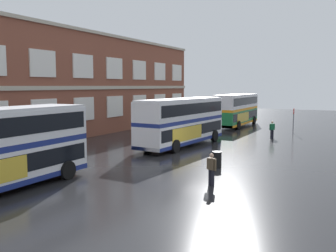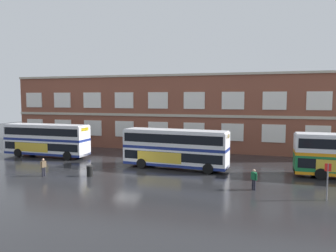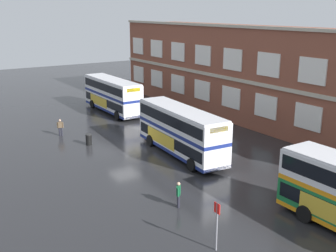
{
  "view_description": "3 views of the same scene",
  "coord_description": "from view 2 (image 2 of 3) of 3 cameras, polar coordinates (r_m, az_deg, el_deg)",
  "views": [
    {
      "loc": [
        -24.83,
        -10.16,
        5.16
      ],
      "look_at": [
        1.39,
        3.5,
        1.96
      ],
      "focal_mm": 39.94,
      "sensor_mm": 36.0,
      "label": 1
    },
    {
      "loc": [
        12.92,
        -28.82,
        7.41
      ],
      "look_at": [
        3.14,
        3.57,
        4.44
      ],
      "focal_mm": 34.64,
      "sensor_mm": 36.0,
      "label": 2
    },
    {
      "loc": [
        32.0,
        -16.23,
        12.15
      ],
      "look_at": [
        2.33,
        3.23,
        2.2
      ],
      "focal_mm": 44.46,
      "sensor_mm": 36.0,
      "label": 3
    }
  ],
  "objects": [
    {
      "name": "ground_plane",
      "position": [
        34.23,
        -5.86,
        -7.51
      ],
      "size": [
        120.0,
        120.0,
        0.0
      ],
      "primitive_type": "plane",
      "color": "#232326"
    },
    {
      "name": "brick_terminal_building",
      "position": [
        48.32,
        2.64,
        2.36
      ],
      "size": [
        51.34,
        8.19,
        10.63
      ],
      "color": "brown",
      "rests_on": "ground"
    },
    {
      "name": "double_decker_near",
      "position": [
        43.45,
        -20.58,
        -2.26
      ],
      "size": [
        11.02,
        2.93,
        4.07
      ],
      "color": "silver",
      "rests_on": "ground"
    },
    {
      "name": "double_decker_middle",
      "position": [
        33.93,
        1.27,
        -3.9
      ],
      "size": [
        11.16,
        3.46,
        4.07
      ],
      "color": "silver",
      "rests_on": "ground"
    },
    {
      "name": "waiting_passenger",
      "position": [
        32.95,
        -21.08,
        -6.66
      ],
      "size": [
        0.36,
        0.63,
        1.7
      ],
      "color": "black",
      "rests_on": "ground"
    },
    {
      "name": "second_passenger",
      "position": [
        27.2,
        14.88,
        -8.93
      ],
      "size": [
        0.55,
        0.49,
        1.7
      ],
      "color": "black",
      "rests_on": "ground"
    },
    {
      "name": "bus_stand_flag",
      "position": [
        26.25,
        26.26,
        -8.22
      ],
      "size": [
        0.44,
        0.1,
        2.7
      ],
      "color": "slate",
      "rests_on": "ground"
    },
    {
      "name": "station_litter_bin",
      "position": [
        31.7,
        -13.62,
        -7.68
      ],
      "size": [
        0.6,
        0.6,
        1.03
      ],
      "color": "black",
      "rests_on": "ground"
    }
  ]
}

